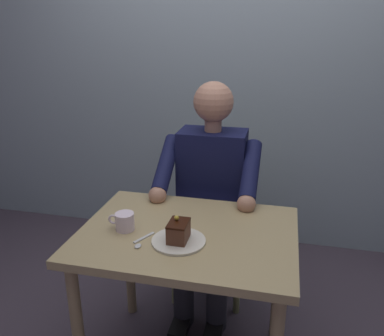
% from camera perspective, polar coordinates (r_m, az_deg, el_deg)
% --- Properties ---
extents(cafe_rear_panel, '(6.40, 0.12, 3.00)m').
position_cam_1_polar(cafe_rear_panel, '(2.82, 6.18, 18.88)').
color(cafe_rear_panel, '#96A8B3').
rests_on(cafe_rear_panel, ground).
extents(dining_table, '(0.91, 0.69, 0.71)m').
position_cam_1_polar(dining_table, '(1.77, -0.63, -11.83)').
color(dining_table, tan).
rests_on(dining_table, ground).
extents(chair, '(0.42, 0.42, 0.90)m').
position_cam_1_polar(chair, '(2.39, 3.21, -6.03)').
color(chair, tan).
rests_on(chair, ground).
extents(seated_person, '(0.53, 0.58, 1.27)m').
position_cam_1_polar(seated_person, '(2.17, 2.49, -4.01)').
color(seated_person, '#13173E').
rests_on(seated_person, ground).
extents(dessert_plate, '(0.22, 0.22, 0.01)m').
position_cam_1_polar(dessert_plate, '(1.64, -1.92, -10.36)').
color(dessert_plate, silver).
rests_on(dessert_plate, dining_table).
extents(cake_slice, '(0.08, 0.11, 0.10)m').
position_cam_1_polar(cake_slice, '(1.61, -1.95, -8.96)').
color(cake_slice, brown).
rests_on(cake_slice, dessert_plate).
extents(coffee_cup, '(0.12, 0.08, 0.08)m').
position_cam_1_polar(coffee_cup, '(1.73, -9.63, -7.48)').
color(coffee_cup, white).
rests_on(coffee_cup, dining_table).
extents(dessert_spoon, '(0.06, 0.14, 0.01)m').
position_cam_1_polar(dessert_spoon, '(1.64, -7.32, -10.45)').
color(dessert_spoon, silver).
rests_on(dessert_spoon, dining_table).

